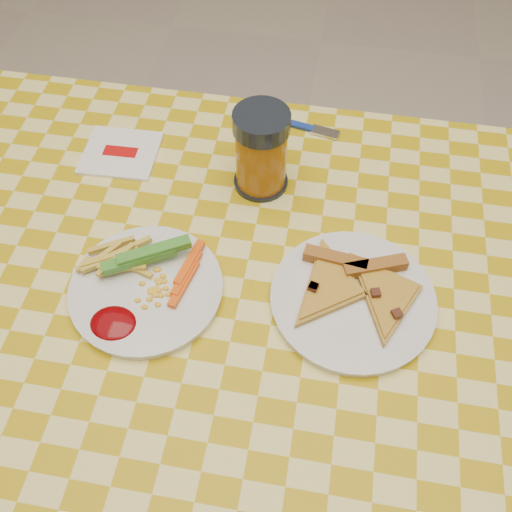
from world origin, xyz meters
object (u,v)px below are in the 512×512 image
(table, at_px, (241,323))
(plate_right, at_px, (353,300))
(plate_left, at_px, (147,290))
(drink_glass, at_px, (261,151))

(table, xyz_separation_m, plate_right, (0.16, 0.02, 0.08))
(plate_left, xyz_separation_m, drink_glass, (0.13, 0.24, 0.07))
(plate_left, distance_m, plate_right, 0.30)
(plate_left, height_order, drink_glass, drink_glass)
(plate_left, bearing_deg, drink_glass, 62.12)
(table, relative_size, plate_left, 5.85)
(table, relative_size, plate_right, 5.50)
(plate_right, bearing_deg, plate_left, -173.57)
(table, xyz_separation_m, drink_glass, (-0.01, 0.23, 0.15))
(plate_right, bearing_deg, table, -172.32)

